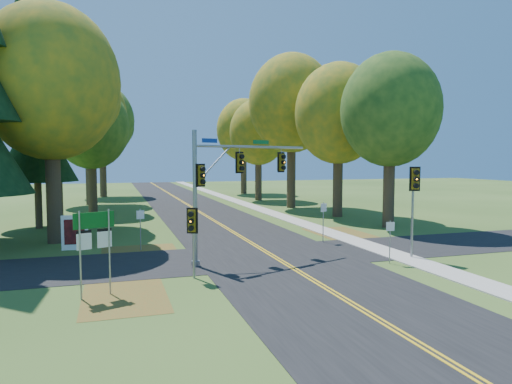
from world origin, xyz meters
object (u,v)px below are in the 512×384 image
object	(u,v)px
east_signal_pole	(414,189)
info_kiosk	(75,233)
route_sign_cluster	(94,236)
traffic_mast	(226,178)

from	to	relation	value
east_signal_pole	info_kiosk	xyz separation A→B (m)	(-16.45, 7.59, -2.57)
route_sign_cluster	traffic_mast	bearing A→B (deg)	13.07
east_signal_pole	info_kiosk	world-z (taller)	east_signal_pole
east_signal_pole	info_kiosk	bearing A→B (deg)	174.18
route_sign_cluster	info_kiosk	world-z (taller)	route_sign_cluster
traffic_mast	route_sign_cluster	size ratio (longest dim) A/B	2.07
traffic_mast	info_kiosk	world-z (taller)	traffic_mast
route_sign_cluster	info_kiosk	size ratio (longest dim) A/B	1.66
east_signal_pole	traffic_mast	bearing A→B (deg)	-174.74
traffic_mast	route_sign_cluster	world-z (taller)	traffic_mast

